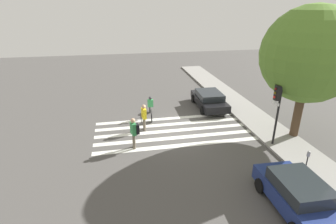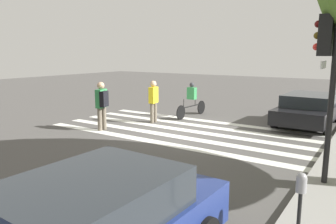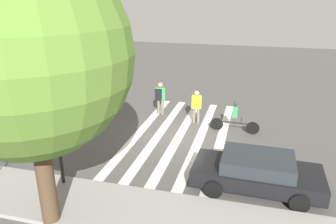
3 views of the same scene
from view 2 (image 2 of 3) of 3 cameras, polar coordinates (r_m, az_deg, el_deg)
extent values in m
plane|color=#4C4947|center=(12.64, 2.74, -3.15)|extent=(60.00, 60.00, 0.00)
cube|color=silver|center=(14.35, 6.85, -1.58)|extent=(0.42, 10.00, 0.01)
cube|color=silver|center=(13.48, 4.93, -2.31)|extent=(0.42, 10.00, 0.01)
cube|color=silver|center=(12.64, 2.74, -3.14)|extent=(0.42, 10.00, 0.01)
cube|color=silver|center=(11.81, 0.24, -4.08)|extent=(0.42, 10.00, 0.01)
cube|color=silver|center=(11.02, -2.64, -5.14)|extent=(0.42, 10.00, 0.01)
cylinder|color=black|center=(7.64, 26.56, 1.84)|extent=(0.12, 0.12, 3.90)
cube|color=black|center=(7.62, 25.78, 11.94)|extent=(0.32, 0.26, 0.84)
cube|color=silver|center=(7.61, 25.43, 7.43)|extent=(0.60, 0.02, 0.16)
sphere|color=#590F0F|center=(7.66, 24.70, 13.74)|extent=(0.15, 0.15, 0.15)
sphere|color=#59470F|center=(7.64, 24.57, 12.02)|extent=(0.15, 0.15, 0.15)
sphere|color=red|center=(7.63, 24.44, 10.29)|extent=(0.15, 0.15, 0.15)
cylinder|color=black|center=(5.39, 21.76, -17.50)|extent=(0.06, 0.06, 0.96)
cylinder|color=gray|center=(5.15, 22.20, -11.67)|extent=(0.15, 0.15, 0.22)
sphere|color=gray|center=(5.11, 22.29, -10.52)|extent=(0.14, 0.14, 0.14)
cylinder|color=#6B6051|center=(13.99, -2.26, -0.07)|extent=(0.16, 0.16, 0.85)
cylinder|color=#6B6051|center=(13.81, -2.80, -0.20)|extent=(0.16, 0.16, 0.85)
cube|color=yellow|center=(13.78, -2.56, 2.98)|extent=(0.53, 0.31, 0.67)
sphere|color=tan|center=(13.73, -2.57, 4.92)|extent=(0.27, 0.27, 0.27)
cylinder|color=#6B6051|center=(12.86, -11.06, -1.09)|extent=(0.17, 0.17, 0.88)
cylinder|color=#6B6051|center=(12.70, -11.79, -1.26)|extent=(0.17, 0.17, 0.88)
cube|color=#338C4C|center=(12.65, -11.55, 2.34)|extent=(0.56, 0.36, 0.70)
sphere|color=tan|center=(12.59, -11.63, 4.53)|extent=(0.28, 0.28, 0.28)
cube|color=black|center=(12.47, -11.08, 2.24)|extent=(0.42, 0.27, 0.59)
cylinder|color=black|center=(14.53, 2.26, -0.09)|extent=(0.64, 0.07, 0.64)
cylinder|color=black|center=(16.00, 5.82, 0.82)|extent=(0.64, 0.07, 0.64)
cube|color=black|center=(15.23, 4.13, 1.04)|extent=(1.50, 0.11, 0.04)
cylinder|color=black|center=(15.46, 4.75, 1.77)|extent=(0.03, 0.03, 0.32)
cylinder|color=black|center=(14.65, 2.75, 1.48)|extent=(0.03, 0.03, 0.40)
cube|color=#338C4C|center=(15.15, 4.16, 3.27)|extent=(0.26, 0.41, 0.55)
sphere|color=#333338|center=(15.10, 4.18, 4.75)|extent=(0.22, 0.22, 0.22)
cube|color=black|center=(14.62, 23.28, 0.00)|extent=(4.46, 2.04, 0.56)
cube|color=#23282D|center=(14.55, 23.43, 1.98)|extent=(2.47, 1.84, 0.47)
cylinder|color=black|center=(13.17, 26.00, -2.22)|extent=(0.64, 0.22, 0.64)
cylinder|color=black|center=(13.57, 18.11, -1.34)|extent=(0.64, 0.22, 0.64)
cylinder|color=black|center=(16.18, 20.96, 0.29)|extent=(0.64, 0.22, 0.64)
cube|color=#23282D|center=(4.24, -13.34, -14.36)|extent=(2.30, 1.74, 0.52)
cylinder|color=black|center=(5.98, -9.45, -15.71)|extent=(0.65, 0.22, 0.64)
camera|label=1|loc=(11.58, -86.89, 25.35)|focal=28.00mm
camera|label=3|loc=(16.34, 66.07, 17.21)|focal=35.00mm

